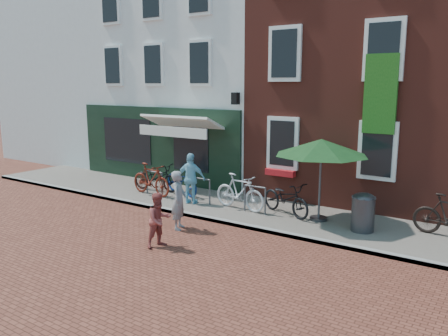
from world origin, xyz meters
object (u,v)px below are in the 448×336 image
Objects in this scene: bicycle_0 at (156,177)px; bicycle_3 at (240,192)px; woman at (179,200)px; bicycle_1 at (151,179)px; parasol at (321,144)px; boy at (159,220)px; bicycle_4 at (286,198)px; bicycle_2 at (182,180)px; litter_bin at (363,210)px; cafe_person at (191,179)px.

bicycle_0 is 1.03× the size of bicycle_3.
woman reaches higher than bicycle_1.
bicycle_3 is at bearing -103.45° from bicycle_0.
woman is 3.62m from bicycle_1.
parasol is 1.42× the size of bicycle_3.
bicycle_4 is (1.49, 3.84, -0.08)m from boy.
bicycle_3 is (3.50, 0.16, 0.00)m from bicycle_1.
bicycle_2 is at bearing 48.06° from boy.
litter_bin is 5.24m from boy.
cafe_person is 0.86× the size of bicycle_4.
bicycle_0 is at bearing 90.73° from bicycle_3.
litter_bin is at bearing -100.02° from bicycle_0.
bicycle_2 is 4.10m from bicycle_4.
woman is 0.88× the size of bicycle_3.
litter_bin is 0.59× the size of bicycle_1.
parasol reaches higher than bicycle_2.
parasol reaches higher than litter_bin.
boy reaches higher than bicycle_1.
bicycle_1 reaches higher than bicycle_2.
woman is at bearing 173.17° from bicycle_3.
bicycle_2 and bicycle_4 have the same top height.
parasol is 6.41m from bicycle_0.
bicycle_0 is 1.03× the size of bicycle_1.
cafe_person is 1.32m from bicycle_2.
litter_bin is 0.58× the size of bicycle_2.
woman reaches higher than bicycle_0.
bicycle_2 is 1.00× the size of bicycle_4.
bicycle_3 is 1.44m from bicycle_4.
woman is 0.99× the size of cafe_person.
parasol is 1.38× the size of bicycle_2.
bicycle_0 is at bearing 110.77° from bicycle_4.
parasol reaches higher than bicycle_4.
bicycle_0 is (-3.22, 2.63, -0.21)m from woman.
cafe_person reaches higher than bicycle_4.
bicycle_2 is at bearing -91.20° from bicycle_0.
bicycle_4 is (3.08, 0.55, -0.32)m from cafe_person.
bicycle_4 is (4.91, 0.45, -0.05)m from bicycle_1.
cafe_person is at bearing 6.20° from woman.
boy is at bearing -128.36° from bicycle_1.
woman is at bearing -118.73° from bicycle_1.
bicycle_0 is at bearing 58.46° from boy.
bicycle_3 reaches higher than bicycle_4.
litter_bin is at bearing -11.67° from parasol.
bicycle_1 is at bearing -175.33° from parasol.
parasol is (-1.31, 0.27, 1.60)m from litter_bin.
bicycle_1 is at bearing -178.32° from litter_bin.
bicycle_3 is at bearing -81.24° from bicycle_2.
parasol is 1.38× the size of bicycle_4.
litter_bin is 7.51m from bicycle_0.
woman is 0.85× the size of bicycle_2.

